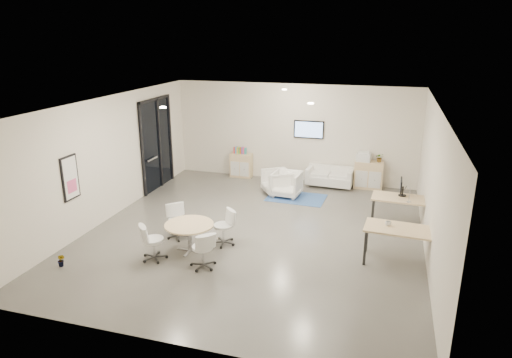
{
  "coord_description": "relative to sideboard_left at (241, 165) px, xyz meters",
  "views": [
    {
      "loc": [
        2.97,
        -9.99,
        4.72
      ],
      "look_at": [
        -0.09,
        0.4,
        1.26
      ],
      "focal_mm": 32.0,
      "sensor_mm": 36.0,
      "label": 1
    }
  ],
  "objects": [
    {
      "name": "sideboard_left",
      "position": [
        0.0,
        0.0,
        0.0
      ],
      "size": [
        0.73,
        0.38,
        0.82
      ],
      "color": "tan",
      "rests_on": "room_shell"
    },
    {
      "name": "loveseat",
      "position": [
        3.06,
        -0.15,
        -0.11
      ],
      "size": [
        1.49,
        0.81,
        0.54
      ],
      "rotation": [
        0.0,
        0.0,
        -0.06
      ],
      "color": "silver",
      "rests_on": "room_shell"
    },
    {
      "name": "sideboard_right",
      "position": [
        4.26,
        -0.02,
        0.03
      ],
      "size": [
        0.89,
        0.43,
        0.89
      ],
      "color": "tan",
      "rests_on": "room_shell"
    },
    {
      "name": "ceiling_spots",
      "position": [
        1.56,
        -3.45,
        2.77
      ],
      "size": [
        3.14,
        4.14,
        0.03
      ],
      "color": "#FFEAC6",
      "rests_on": "room_shell"
    },
    {
      "name": "books",
      "position": [
        -0.04,
        0.0,
        0.52
      ],
      "size": [
        0.43,
        0.14,
        0.22
      ],
      "color": "red",
      "rests_on": "sideboard_left"
    },
    {
      "name": "desk_rear",
      "position": [
        5.22,
        -2.87,
        0.28
      ],
      "size": [
        1.52,
        0.82,
        0.77
      ],
      "rotation": [
        0.0,
        0.0,
        -0.05
      ],
      "color": "tan",
      "rests_on": "room_shell"
    },
    {
      "name": "round_table",
      "position": [
        0.65,
        -5.71,
        0.17
      ],
      "size": [
        1.1,
        1.1,
        0.67
      ],
      "color": "tan",
      "rests_on": "room_shell"
    },
    {
      "name": "wall_tv",
      "position": [
        2.26,
        0.18,
        1.34
      ],
      "size": [
        0.98,
        0.06,
        0.58
      ],
      "color": "black",
      "rests_on": "room_shell"
    },
    {
      "name": "armchair_left",
      "position": [
        1.57,
        -1.29,
        -0.01
      ],
      "size": [
        1.05,
        1.06,
        0.8
      ],
      "primitive_type": "imported",
      "rotation": [
        0.0,
        0.0,
        -0.97
      ],
      "color": "silver",
      "rests_on": "room_shell"
    },
    {
      "name": "blue_rug",
      "position": [
        2.25,
        -1.56,
        -0.4
      ],
      "size": [
        1.76,
        1.21,
        0.01
      ],
      "primitive_type": "cube",
      "rotation": [
        0.0,
        0.0,
        -0.05
      ],
      "color": "#32519A",
      "rests_on": "room_shell"
    },
    {
      "name": "plant_cabinet",
      "position": [
        4.56,
        0.0,
        0.59
      ],
      "size": [
        0.27,
        0.29,
        0.22
      ],
      "primitive_type": "imported",
      "rotation": [
        0.0,
        0.0,
        0.05
      ],
      "color": "#3F7F3F",
      "rests_on": "sideboard_right"
    },
    {
      "name": "artwork",
      "position": [
        -2.21,
        -5.88,
        1.14
      ],
      "size": [
        0.05,
        0.54,
        1.04
      ],
      "color": "black",
      "rests_on": "room_shell"
    },
    {
      "name": "room_shell",
      "position": [
        1.76,
        -4.28,
        1.19
      ],
      "size": [
        9.6,
        10.6,
        4.8
      ],
      "color": "#524F4B",
      "rests_on": "ground"
    },
    {
      "name": "plant_floor",
      "position": [
        -1.67,
        -7.14,
        -0.34
      ],
      "size": [
        0.19,
        0.3,
        0.13
      ],
      "primitive_type": "imported",
      "rotation": [
        0.0,
        0.0,
        0.09
      ],
      "color": "#3F7F3F",
      "rests_on": "room_shell"
    },
    {
      "name": "printer",
      "position": [
        4.07,
        -0.02,
        0.62
      ],
      "size": [
        0.47,
        0.41,
        0.31
      ],
      "rotation": [
        0.0,
        0.0,
        -0.11
      ],
      "color": "white",
      "rests_on": "sideboard_right"
    },
    {
      "name": "monitor",
      "position": [
        5.18,
        -2.72,
        0.6
      ],
      "size": [
        0.2,
        0.5,
        0.44
      ],
      "color": "black",
      "rests_on": "desk_rear"
    },
    {
      "name": "cup",
      "position": [
        4.91,
        -4.84,
        0.45
      ],
      "size": [
        0.14,
        0.12,
        0.12
      ],
      "primitive_type": "imported",
      "rotation": [
        0.0,
        0.0,
        -0.19
      ],
      "color": "white",
      "rests_on": "desk_front"
    },
    {
      "name": "meeting_chairs",
      "position": [
        0.65,
        -5.71,
        0.0
      ],
      "size": [
        2.01,
        2.01,
        0.82
      ],
      "color": "white",
      "rests_on": "room_shell"
    },
    {
      "name": "desk_front",
      "position": [
        5.19,
        -4.91,
        0.3
      ],
      "size": [
        1.57,
        0.87,
        0.79
      ],
      "rotation": [
        0.0,
        0.0,
        -0.07
      ],
      "color": "tan",
      "rests_on": "room_shell"
    },
    {
      "name": "armchair_right",
      "position": [
        1.93,
        -1.48,
        0.01
      ],
      "size": [
        0.88,
        0.83,
        0.84
      ],
      "primitive_type": "imported",
      "rotation": [
        0.0,
        0.0,
        -0.09
      ],
      "color": "silver",
      "rests_on": "room_shell"
    },
    {
      "name": "glass_door",
      "position": [
        -2.19,
        -1.78,
        1.09
      ],
      "size": [
        0.09,
        1.9,
        2.85
      ],
      "color": "black",
      "rests_on": "room_shell"
    }
  ]
}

